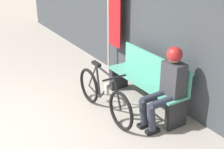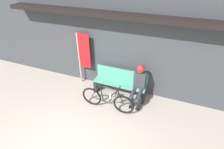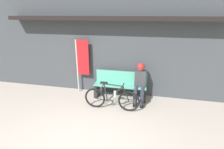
% 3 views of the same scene
% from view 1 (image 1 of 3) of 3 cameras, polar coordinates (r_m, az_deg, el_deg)
% --- Properties ---
extents(storefront_wall, '(12.00, 0.56, 3.20)m').
position_cam_1_polar(storefront_wall, '(5.38, 7.83, 13.11)').
color(storefront_wall, '#3D4247').
rests_on(storefront_wall, ground_plane).
extents(park_bench_near, '(1.67, 0.42, 0.88)m').
position_cam_1_polar(park_bench_near, '(5.24, 6.44, -1.48)').
color(park_bench_near, '#51A88E').
rests_on(park_bench_near, ground_plane).
extents(bicycle, '(1.61, 0.40, 0.83)m').
position_cam_1_polar(bicycle, '(4.97, -1.53, -3.85)').
color(bicycle, black).
rests_on(bicycle, ground_plane).
extents(person_seated, '(0.34, 0.65, 1.23)m').
position_cam_1_polar(person_seated, '(4.62, 10.17, -1.32)').
color(person_seated, '#2D3342').
rests_on(person_seated, ground_plane).
extents(banner_pole, '(0.45, 0.05, 1.83)m').
position_cam_1_polar(banner_pole, '(6.16, 0.13, 9.68)').
color(banner_pole, '#B7B2A8').
rests_on(banner_pole, ground_plane).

